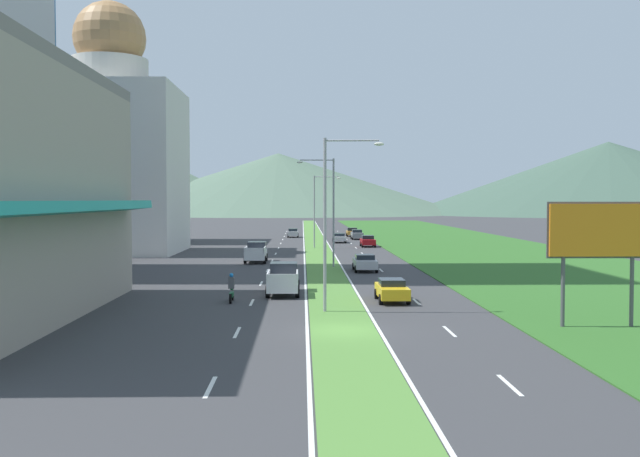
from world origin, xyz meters
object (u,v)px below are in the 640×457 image
car_4 (339,238)px  pickup_truck_1 (256,252)px  car_0 (357,234)px  car_3 (368,241)px  billboard_roadside (599,235)px  street_lamp_near (331,212)px  car_2 (352,232)px  pickup_truck_0 (283,279)px  motorcycle_rider (231,290)px  car_1 (392,290)px  street_lamp_far (317,206)px  street_lamp_mid (330,205)px  car_6 (365,262)px  car_5 (293,233)px

car_4 → pickup_truck_1: 34.25m
car_0 → car_3: car_0 is taller
billboard_roadside → pickup_truck_1: (-19.29, 37.57, -3.61)m
street_lamp_near → car_3: street_lamp_near is taller
car_2 → pickup_truck_0: 76.01m
pickup_truck_1 → billboard_roadside: bearing=-152.8°
motorcycle_rider → car_2: bearing=-9.4°
car_1 → street_lamp_far: bearing=-175.7°
car_3 → pickup_truck_0: pickup_truck_0 is taller
street_lamp_mid → pickup_truck_1: 10.62m
car_2 → car_4: 18.51m
car_4 → car_2: bearing=170.1°
car_1 → car_3: car_3 is taller
car_4 → car_6: size_ratio=0.97×
car_6 → pickup_truck_1: (-10.25, 9.33, 0.22)m
car_4 → pickup_truck_1: size_ratio=0.80×
car_0 → car_2: bearing=-179.2°
car_4 → motorcycle_rider: size_ratio=2.16×
car_0 → motorcycle_rider: bearing=-10.7°
car_2 → street_lamp_far: bearing=-12.3°
car_1 → car_3: bearing=176.4°
car_3 → motorcycle_rider: motorcycle_rider is taller
street_lamp_mid → car_4: street_lamp_mid is taller
car_0 → car_5: bearing=-120.9°
pickup_truck_1 → motorcycle_rider: size_ratio=2.70×
car_5 → car_4: bearing=-155.0°
street_lamp_near → billboard_roadside: size_ratio=1.57×
street_lamp_near → motorcycle_rider: street_lamp_near is taller
pickup_truck_0 → pickup_truck_1: size_ratio=1.00×
pickup_truck_1 → car_0: bearing=-17.9°
street_lamp_mid → car_6: bearing=-47.1°
street_lamp_far → billboard_roadside: 59.19m
car_1 → car_2: 79.25m
street_lamp_far → motorcycle_rider: (-6.36, -48.48, -4.75)m
street_lamp_far → car_1: street_lamp_far is taller
street_lamp_near → car_4: 65.44m
car_1 → car_6: car_6 is taller
street_lamp_mid → car_2: street_lamp_mid is taller
car_2 → car_6: (-3.10, -60.27, 0.02)m
street_lamp_far → car_0: street_lamp_far is taller
motorcycle_rider → street_lamp_mid: bearing=-17.4°
car_4 → car_6: (0.10, -42.03, 0.05)m
street_lamp_far → motorcycle_rider: street_lamp_far is taller
street_lamp_near → car_1: (3.94, 4.19, -4.91)m
car_1 → motorcycle_rider: motorcycle_rider is taller
billboard_roadside → pickup_truck_0: bearing=140.4°
billboard_roadside → car_0: size_ratio=1.31×
car_5 → pickup_truck_1: 47.90m
pickup_truck_1 → street_lamp_near: bearing=-169.0°
car_3 → pickup_truck_0: 48.76m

